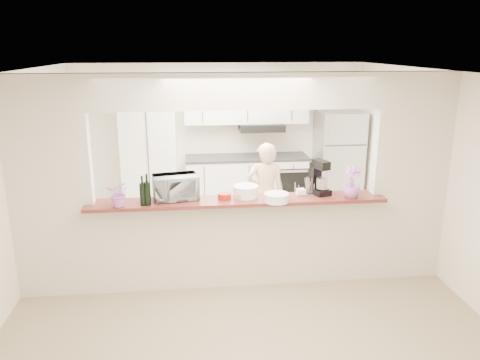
{
  "coord_description": "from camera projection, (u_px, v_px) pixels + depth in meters",
  "views": [
    {
      "loc": [
        -0.53,
        -5.08,
        2.77
      ],
      "look_at": [
        0.06,
        0.3,
        1.22
      ],
      "focal_mm": 35.0,
      "sensor_mm": 36.0,
      "label": 1
    }
  ],
  "objects": [
    {
      "name": "bar_counter",
      "position": [
        237.0,
        239.0,
        5.51
      ],
      "size": [
        3.4,
        0.38,
        1.09
      ],
      "color": "beige",
      "rests_on": "floor"
    },
    {
      "name": "plate_stack_a",
      "position": [
        246.0,
        191.0,
        5.39
      ],
      "size": [
        0.29,
        0.29,
        0.13
      ],
      "color": "white",
      "rests_on": "bar_counter"
    },
    {
      "name": "plate_stack_b",
      "position": [
        276.0,
        198.0,
        5.22
      ],
      "size": [
        0.28,
        0.28,
        0.1
      ],
      "color": "white",
      "rests_on": "bar_counter"
    },
    {
      "name": "tan_bowl",
      "position": [
        242.0,
        196.0,
        5.34
      ],
      "size": [
        0.13,
        0.13,
        0.06
      ],
      "primitive_type": "cylinder",
      "color": "tan",
      "rests_on": "bar_counter"
    },
    {
      "name": "toaster_oven",
      "position": [
        176.0,
        187.0,
        5.31
      ],
      "size": [
        0.55,
        0.42,
        0.27
      ],
      "primitive_type": "imported",
      "rotation": [
        0.0,
        0.0,
        0.18
      ],
      "color": "#9C9DA1",
      "rests_on": "bar_counter"
    },
    {
      "name": "serving_bowls",
      "position": [
        176.0,
        190.0,
        5.32
      ],
      "size": [
        0.34,
        0.34,
        0.21
      ],
      "primitive_type": "imported",
      "rotation": [
        0.0,
        0.0,
        0.25
      ],
      "color": "white",
      "rests_on": "bar_counter"
    },
    {
      "name": "refrigerator",
      "position": [
        338.0,
        160.0,
        8.18
      ],
      "size": [
        0.75,
        0.7,
        1.7
      ],
      "primitive_type": "cube",
      "color": "#AFAFB4",
      "rests_on": "floor"
    },
    {
      "name": "stand_mixer",
      "position": [
        319.0,
        179.0,
        5.48
      ],
      "size": [
        0.25,
        0.31,
        0.41
      ],
      "color": "black",
      "rests_on": "bar_counter"
    },
    {
      "name": "wine_bottle_a",
      "position": [
        143.0,
        194.0,
        5.08
      ],
      "size": [
        0.07,
        0.07,
        0.34
      ],
      "color": "black",
      "rests_on": "bar_counter"
    },
    {
      "name": "utensil_caddy",
      "position": [
        305.0,
        187.0,
        5.48
      ],
      "size": [
        0.23,
        0.16,
        0.2
      ],
      "color": "silver",
      "rests_on": "bar_counter"
    },
    {
      "name": "flower_left",
      "position": [
        119.0,
        193.0,
        5.05
      ],
      "size": [
        0.3,
        0.27,
        0.29
      ],
      "primitive_type": "imported",
      "rotation": [
        0.0,
        0.0,
        -0.19
      ],
      "color": "#D26FBD",
      "rests_on": "bar_counter"
    },
    {
      "name": "wine_bottle_b",
      "position": [
        147.0,
        193.0,
        5.08
      ],
      "size": [
        0.07,
        0.07,
        0.36
      ],
      "color": "black",
      "rests_on": "bar_counter"
    },
    {
      "name": "floor",
      "position": [
        237.0,
        283.0,
        5.67
      ],
      "size": [
        6.0,
        6.0,
        0.0
      ],
      "primitive_type": "plane",
      "color": "tan",
      "rests_on": "ground"
    },
    {
      "name": "tile_overlay",
      "position": [
        227.0,
        234.0,
        7.15
      ],
      "size": [
        5.0,
        2.9,
        0.01
      ],
      "primitive_type": "cube",
      "color": "beige",
      "rests_on": "floor"
    },
    {
      "name": "person",
      "position": [
        265.0,
        194.0,
        6.66
      ],
      "size": [
        0.58,
        0.42,
        1.47
      ],
      "primitive_type": "imported",
      "rotation": [
        0.0,
        0.0,
        3.02
      ],
      "color": "#DFB191",
      "rests_on": "floor"
    },
    {
      "name": "red_bowl",
      "position": [
        224.0,
        196.0,
        5.32
      ],
      "size": [
        0.15,
        0.15,
        0.07
      ],
      "primitive_type": "cylinder",
      "color": "maroon",
      "rests_on": "bar_counter"
    },
    {
      "name": "flower_right",
      "position": [
        352.0,
        182.0,
        5.33
      ],
      "size": [
        0.27,
        0.27,
        0.36
      ],
      "primitive_type": "imported",
      "rotation": [
        0.0,
        0.0,
        -0.42
      ],
      "color": "#B561B3",
      "rests_on": "bar_counter"
    },
    {
      "name": "kitchen_cabinets",
      "position": [
        210.0,
        155.0,
        7.98
      ],
      "size": [
        3.15,
        0.62,
        2.25
      ],
      "color": "silver",
      "rests_on": "floor"
    },
    {
      "name": "partition",
      "position": [
        237.0,
        165.0,
        5.26
      ],
      "size": [
        5.0,
        0.15,
        2.5
      ],
      "color": "beige",
      "rests_on": "floor"
    }
  ]
}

